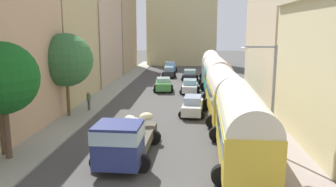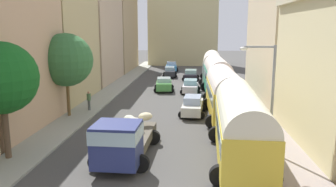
% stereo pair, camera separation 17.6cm
% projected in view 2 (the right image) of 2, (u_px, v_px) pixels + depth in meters
% --- Properties ---
extents(ground_plane, '(154.00, 154.00, 0.00)m').
position_uv_depth(ground_plane, '(175.00, 91.00, 38.50)').
color(ground_plane, '#454442').
extents(sidewalk_left, '(2.50, 70.00, 0.14)m').
position_uv_depth(sidewalk_left, '(113.00, 90.00, 39.02)').
color(sidewalk_left, '#999B8F').
rests_on(sidewalk_left, ground).
extents(sidewalk_right, '(2.50, 70.00, 0.14)m').
position_uv_depth(sidewalk_right, '(238.00, 92.00, 37.96)').
color(sidewalk_right, gray).
rests_on(sidewalk_right, ground).
extents(building_left_1, '(4.90, 9.44, 10.73)m').
position_uv_depth(building_left_1, '(6.00, 53.00, 22.85)').
color(building_left_1, tan).
rests_on(building_left_1, ground).
extents(building_left_2, '(4.42, 10.34, 10.30)m').
position_uv_depth(building_left_2, '(63.00, 49.00, 32.85)').
color(building_left_2, tan).
rests_on(building_left_2, ground).
extents(building_left_3, '(5.74, 12.30, 12.27)m').
position_uv_depth(building_left_3, '(92.00, 36.00, 44.44)').
color(building_left_3, tan).
rests_on(building_left_3, ground).
extents(building_left_4, '(6.32, 13.35, 13.30)m').
position_uv_depth(building_left_4, '(115.00, 31.00, 57.46)').
color(building_left_4, tan).
rests_on(building_left_4, ground).
extents(building_right_2, '(4.28, 14.18, 10.90)m').
position_uv_depth(building_right_2, '(279.00, 45.00, 33.26)').
color(building_right_2, beige).
rests_on(building_right_2, ground).
extents(distant_church, '(13.58, 6.92, 23.11)m').
position_uv_depth(distant_church, '(183.00, 26.00, 67.22)').
color(distant_church, '#CABE88').
rests_on(distant_church, ground).
extents(parked_bus_0, '(3.48, 9.95, 3.98)m').
position_uv_depth(parked_bus_0, '(240.00, 122.00, 17.67)').
color(parked_bus_0, gold).
rests_on(parked_bus_0, ground).
extents(parked_bus_1, '(3.37, 9.43, 3.99)m').
position_uv_depth(parked_bus_1, '(225.00, 91.00, 26.49)').
color(parked_bus_1, yellow).
rests_on(parked_bus_1, ground).
extents(parked_bus_2, '(3.31, 9.91, 4.16)m').
position_uv_depth(parked_bus_2, '(217.00, 75.00, 35.28)').
color(parked_bus_2, '#37936D').
rests_on(parked_bus_2, ground).
extents(parked_bus_3, '(3.51, 8.97, 4.14)m').
position_uv_depth(parked_bus_3, '(212.00, 66.00, 44.10)').
color(parked_bus_3, silver).
rests_on(parked_bus_3, ground).
extents(cargo_truck_0, '(3.26, 7.03, 2.52)m').
position_uv_depth(cargo_truck_0, '(124.00, 139.00, 17.72)').
color(cargo_truck_0, navy).
rests_on(cargo_truck_0, ground).
extents(car_0, '(2.48, 3.78, 1.56)m').
position_uv_depth(car_0, '(164.00, 84.00, 38.60)').
color(car_0, '#4E9C47').
rests_on(car_0, ground).
extents(car_1, '(2.32, 4.45, 1.52)m').
position_uv_depth(car_1, '(170.00, 72.00, 50.29)').
color(car_1, '#29292F').
rests_on(car_1, ground).
extents(car_2, '(2.48, 3.99, 1.68)m').
position_uv_depth(car_2, '(171.00, 66.00, 56.88)').
color(car_2, '#3D8DCA').
rests_on(car_2, ground).
extents(car_3, '(2.33, 4.21, 1.59)m').
position_uv_depth(car_3, '(193.00, 106.00, 27.79)').
color(car_3, silver).
rests_on(car_3, ground).
extents(car_4, '(2.29, 3.81, 1.53)m').
position_uv_depth(car_4, '(190.00, 86.00, 37.43)').
color(car_4, silver).
rests_on(car_4, ground).
extents(car_5, '(2.44, 4.16, 1.47)m').
position_uv_depth(car_5, '(191.00, 75.00, 47.06)').
color(car_5, black).
rests_on(car_5, ground).
extents(pedestrian_0, '(0.48, 0.48, 1.79)m').
position_uv_depth(pedestrian_0, '(89.00, 100.00, 28.87)').
color(pedestrian_0, '#45494A').
rests_on(pedestrian_0, ground).
extents(streetlamp_near, '(1.99, 0.28, 6.18)m').
position_uv_depth(streetlamp_near, '(268.00, 89.00, 18.50)').
color(streetlamp_near, gray).
rests_on(streetlamp_near, ground).
extents(roadside_tree_0, '(3.81, 3.81, 6.44)m').
position_uv_depth(roadside_tree_0, '(1.00, 78.00, 17.42)').
color(roadside_tree_0, brown).
rests_on(roadside_tree_0, ground).
extents(roadside_tree_1, '(4.19, 4.19, 6.76)m').
position_uv_depth(roadside_tree_1, '(66.00, 60.00, 26.32)').
color(roadside_tree_1, brown).
rests_on(roadside_tree_1, ground).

